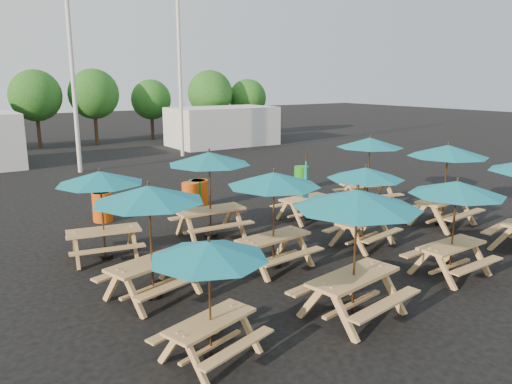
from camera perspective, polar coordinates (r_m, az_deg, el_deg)
ground at (r=14.36m, az=3.36°, el=-5.39°), size 120.00×120.00×0.00m
picnic_unit_0 at (r=7.92m, az=-5.39°, el=-7.32°), size 2.37×2.37×2.03m
picnic_unit_1 at (r=10.25m, az=-12.14°, el=-0.87°), size 2.82×2.82×2.42m
picnic_unit_2 at (r=12.90m, az=-17.37°, el=1.08°), size 2.51×2.51×2.29m
picnic_unit_3 at (r=9.36m, az=11.47°, el=-1.56°), size 2.73×2.73×2.53m
picnic_unit_4 at (r=11.72m, az=2.06°, el=0.90°), size 2.47×2.47×2.37m
picnic_unit_5 at (r=14.09m, az=-5.35°, el=3.35°), size 2.49×2.49×2.50m
picnic_unit_6 at (r=12.11m, az=21.95°, el=-0.10°), size 2.21×2.21×2.26m
picnic_unit_7 at (r=13.65m, az=12.39°, el=1.65°), size 2.41×2.41×2.19m
picnic_unit_8 at (r=16.15m, az=5.67°, el=-0.02°), size 1.84×1.63×2.22m
picnic_unit_10 at (r=16.26m, az=21.05°, el=3.96°), size 2.62×2.62×2.55m
picnic_unit_11 at (r=18.13m, az=12.88°, el=5.14°), size 2.79×2.79×2.48m
waste_bin_0 at (r=16.71m, az=-17.12°, el=-1.63°), size 0.60×0.60×0.96m
waste_bin_1 at (r=16.73m, az=-17.20°, el=-1.61°), size 0.60×0.60×0.96m
waste_bin_2 at (r=17.57m, az=-7.50°, el=-0.46°), size 0.60×0.60×0.96m
waste_bin_3 at (r=17.99m, az=-6.44°, el=-0.13°), size 0.60×0.60×0.96m
waste_bin_4 at (r=17.96m, az=-6.72°, el=-0.15°), size 0.60×0.60×0.96m
waste_bin_5 at (r=20.73m, az=5.19°, el=1.63°), size 0.60×0.60×0.96m
mast_0 at (r=25.66m, az=-20.45°, el=15.44°), size 0.20×0.20×12.00m
mast_1 at (r=29.77m, az=-8.77°, el=15.60°), size 0.20×0.20×12.00m
event_tent_1 at (r=34.63m, az=-3.87°, el=7.52°), size 7.00×4.00×2.60m
tree_3 at (r=36.16m, az=-23.90°, el=10.04°), size 3.36×3.36×5.09m
tree_4 at (r=36.55m, az=-18.07°, el=10.60°), size 3.41×3.41×5.17m
tree_5 at (r=38.39m, az=-11.90°, el=10.29°), size 2.94×2.94×4.45m
tree_6 at (r=38.50m, az=-5.27°, el=11.19°), size 3.38×3.38×5.13m
tree_7 at (r=40.28m, az=-0.97°, el=10.70°), size 2.95×2.95×4.48m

